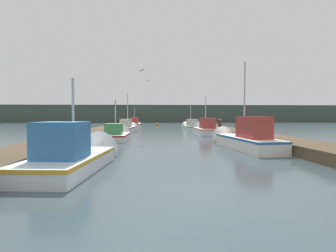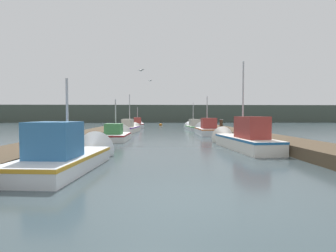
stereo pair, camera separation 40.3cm
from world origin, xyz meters
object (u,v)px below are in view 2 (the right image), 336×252
(fishing_boat_1, at_px, (242,138))
(fishing_boat_2, at_px, (117,135))
(fishing_boat_0, at_px, (71,154))
(channel_buoy, at_px, (161,125))
(seagull_lead, at_px, (150,81))
(seagull_1, at_px, (141,70))
(mooring_piling_0, at_px, (125,124))
(fishing_boat_4, at_px, (130,128))
(mooring_piling_2, at_px, (193,123))
(fishing_boat_3, at_px, (206,130))
(fishing_boat_6, at_px, (137,124))
(fishing_boat_5, at_px, (193,126))
(mooring_piling_3, at_px, (221,127))
(mooring_piling_1, at_px, (200,124))

(fishing_boat_1, height_order, fishing_boat_2, fishing_boat_1)
(fishing_boat_0, xyz_separation_m, channel_buoy, (3.29, 35.05, -0.28))
(seagull_lead, distance_m, seagull_1, 9.90)
(mooring_piling_0, relative_size, seagull_1, 2.35)
(fishing_boat_4, height_order, mooring_piling_0, fishing_boat_4)
(fishing_boat_1, distance_m, seagull_lead, 16.76)
(mooring_piling_2, relative_size, channel_buoy, 0.96)
(fishing_boat_3, bearing_deg, fishing_boat_6, 117.87)
(fishing_boat_1, height_order, fishing_boat_5, fishing_boat_1)
(channel_buoy, bearing_deg, mooring_piling_2, -12.72)
(fishing_boat_0, xyz_separation_m, seagull_1, (1.68, 9.96, 4.50))
(fishing_boat_1, relative_size, mooring_piling_3, 4.57)
(fishing_boat_1, relative_size, fishing_boat_2, 1.44)
(fishing_boat_5, bearing_deg, fishing_boat_3, -91.58)
(mooring_piling_3, bearing_deg, fishing_boat_2, -154.16)
(seagull_1, bearing_deg, seagull_lead, 130.98)
(fishing_boat_1, relative_size, channel_buoy, 6.13)
(fishing_boat_1, distance_m, seagull_1, 8.85)
(mooring_piling_2, bearing_deg, mooring_piling_1, -91.10)
(fishing_boat_2, xyz_separation_m, fishing_boat_4, (0.03, 8.55, 0.09))
(fishing_boat_1, bearing_deg, fishing_boat_6, 102.10)
(fishing_boat_0, relative_size, fishing_boat_5, 0.88)
(fishing_boat_3, relative_size, fishing_boat_5, 0.82)
(mooring_piling_3, xyz_separation_m, seagull_1, (-6.77, -4.06, 4.24))
(mooring_piling_0, height_order, seagull_1, seagull_1)
(fishing_boat_4, xyz_separation_m, channel_buoy, (3.32, 16.61, -0.28))
(fishing_boat_4, xyz_separation_m, mooring_piling_0, (-1.32, 6.56, 0.14))
(fishing_boat_0, xyz_separation_m, mooring_piling_1, (8.37, 25.19, 0.17))
(fishing_boat_6, relative_size, seagull_1, 12.30)
(mooring_piling_1, relative_size, mooring_piling_2, 1.22)
(fishing_boat_3, xyz_separation_m, mooring_piling_0, (-8.67, 10.07, 0.13))
(fishing_boat_0, distance_m, fishing_boat_5, 24.99)
(fishing_boat_6, bearing_deg, channel_buoy, 56.52)
(fishing_boat_2, height_order, channel_buoy, fishing_boat_2)
(fishing_boat_2, xyz_separation_m, mooring_piling_2, (8.60, 23.98, 0.16))
(channel_buoy, bearing_deg, seagull_lead, -94.78)
(mooring_piling_1, bearing_deg, mooring_piling_3, -89.60)
(fishing_boat_3, bearing_deg, seagull_1, -138.54)
(mooring_piling_2, bearing_deg, mooring_piling_0, -138.11)
(mooring_piling_2, bearing_deg, fishing_boat_4, -119.06)
(fishing_boat_0, height_order, fishing_boat_1, fishing_boat_1)
(mooring_piling_0, bearing_deg, seagull_lead, -56.82)
(fishing_boat_2, height_order, mooring_piling_2, fishing_boat_2)
(fishing_boat_5, bearing_deg, seagull_lead, -144.05)
(fishing_boat_5, height_order, channel_buoy, fishing_boat_5)
(fishing_boat_2, height_order, mooring_piling_3, fishing_boat_2)
(fishing_boat_6, bearing_deg, mooring_piling_3, -64.48)
(fishing_boat_0, xyz_separation_m, fishing_boat_6, (-0.11, 29.00, -0.00))
(channel_buoy, relative_size, seagull_1, 2.13)
(fishing_boat_5, xyz_separation_m, mooring_piling_2, (1.33, 9.94, 0.11))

